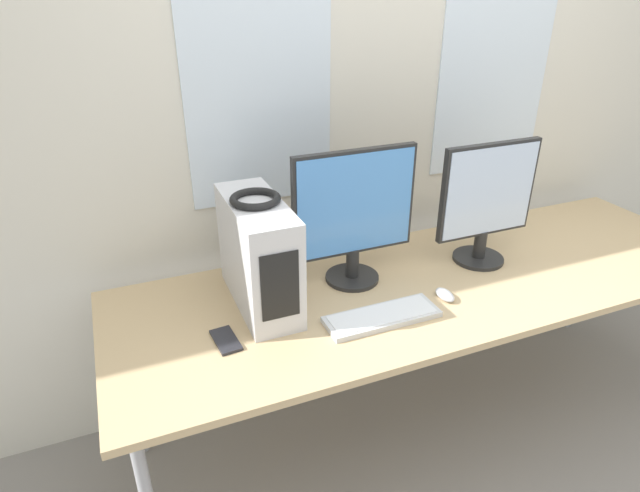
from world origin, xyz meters
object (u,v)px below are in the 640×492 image
pc_tower (259,254)px  monitor_main (354,213)px  mouse (445,295)px  cell_phone (226,340)px  keyboard (382,317)px  headphones (255,199)px  monitor_right_near (487,201)px

pc_tower → monitor_main: monitor_main is taller
mouse → cell_phone: (-0.81, 0.05, -0.01)m
mouse → cell_phone: bearing=176.3°
keyboard → cell_phone: 0.54m
headphones → monitor_main: size_ratio=0.33×
headphones → monitor_right_near: (0.93, -0.04, -0.14)m
pc_tower → headphones: headphones is taller
monitor_main → monitor_right_near: 0.56m
monitor_main → mouse: monitor_main is taller
headphones → monitor_right_near: bearing=-2.6°
pc_tower → headphones: 0.21m
headphones → monitor_main: monitor_main is taller
pc_tower → keyboard: (0.35, -0.27, -0.18)m
pc_tower → headphones: (0.00, 0.00, 0.21)m
monitor_right_near → cell_phone: bearing=-172.5°
pc_tower → mouse: bearing=-20.8°
pc_tower → headphones: size_ratio=2.75×
monitor_right_near → cell_phone: monitor_right_near is taller
monitor_main → monitor_right_near: (0.56, -0.06, -0.02)m
mouse → cell_phone: 0.81m
monitor_right_near → cell_phone: 1.15m
monitor_main → headphones: bearing=-177.6°
keyboard → mouse: (0.28, 0.03, 0.00)m
pc_tower → monitor_right_near: size_ratio=0.94×
monitor_main → mouse: (0.26, -0.26, -0.27)m
pc_tower → cell_phone: size_ratio=3.22×
mouse → monitor_main: bearing=134.8°
monitor_main → pc_tower: bearing=-177.4°
headphones → keyboard: 0.59m
monitor_right_near → mouse: monitor_right_near is taller
monitor_right_near → keyboard: 0.67m
cell_phone → monitor_right_near: bearing=2.5°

